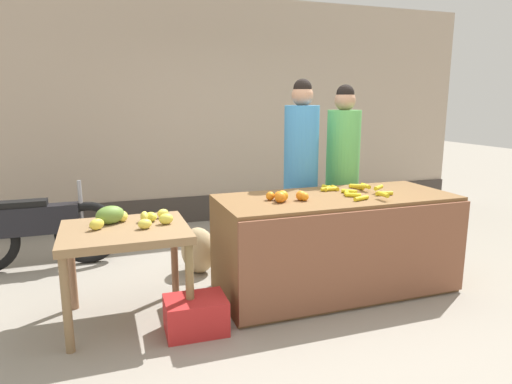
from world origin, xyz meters
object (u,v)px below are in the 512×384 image
object	(u,v)px
vendor_woman_green_shirt	(342,174)
parked_motorcycle	(36,230)
vendor_woman_blue_shirt	(301,174)
produce_crate	(196,315)
produce_sack	(198,250)

from	to	relation	value
vendor_woman_green_shirt	parked_motorcycle	size ratio (longest dim) A/B	1.14
vendor_woman_green_shirt	parked_motorcycle	world-z (taller)	vendor_woman_green_shirt
vendor_woman_blue_shirt	produce_crate	world-z (taller)	vendor_woman_blue_shirt
vendor_woman_green_shirt	produce_crate	xyz separation A→B (m)	(-1.78, -1.04, -0.79)
vendor_woman_green_shirt	produce_crate	size ratio (longest dim) A/B	4.13
vendor_woman_blue_shirt	vendor_woman_green_shirt	world-z (taller)	vendor_woman_blue_shirt
vendor_woman_green_shirt	parked_motorcycle	distance (m)	3.13
vendor_woman_blue_shirt	parked_motorcycle	world-z (taller)	vendor_woman_blue_shirt
produce_crate	produce_sack	distance (m)	1.17
produce_crate	produce_sack	bearing A→B (deg)	76.89
vendor_woman_green_shirt	produce_sack	world-z (taller)	vendor_woman_green_shirt
vendor_woman_blue_shirt	vendor_woman_green_shirt	xyz separation A→B (m)	(0.48, 0.02, -0.03)
vendor_woman_blue_shirt	produce_sack	world-z (taller)	vendor_woman_blue_shirt
vendor_woman_blue_shirt	produce_crate	distance (m)	1.84
vendor_woman_green_shirt	produce_crate	bearing A→B (deg)	-149.52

